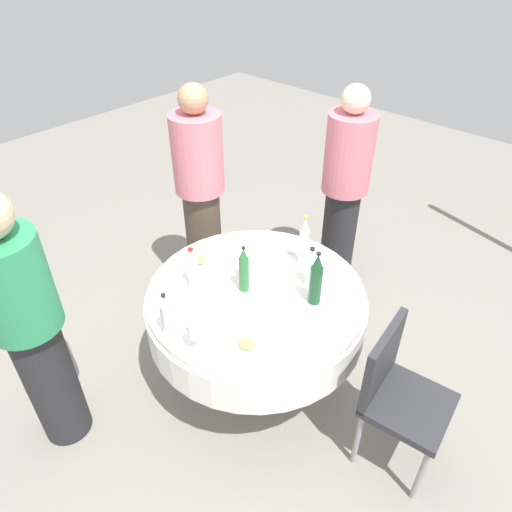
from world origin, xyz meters
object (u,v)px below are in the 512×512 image
dining_table (256,310)px  wine_glass_front (193,330)px  plate_mid (200,262)px  bottle_dark_green_south (316,280)px  bottle_clear_outer (304,242)px  bottle_green_near (244,270)px  bottle_clear_north (166,315)px  person_west (201,196)px  bottle_clear_front (311,267)px  person_near (29,326)px  chair_outer (396,389)px  plate_left (247,346)px  wine_glass_south (243,265)px  person_north (344,189)px  bottle_clear_west (192,268)px

dining_table → wine_glass_front: bearing=97.6°
plate_mid → dining_table: bearing=-174.5°
bottle_dark_green_south → bottle_clear_outer: bottle_clear_outer is taller
bottle_green_near → bottle_clear_outer: size_ratio=0.87×
bottle_green_near → bottle_clear_north: (0.05, 0.50, -0.02)m
bottle_green_near → person_west: (0.82, -0.42, -0.02)m
bottle_clear_north → plate_mid: bearing=-57.9°
bottle_clear_front → person_west: (1.06, -0.13, -0.00)m
bottle_green_near → person_west: bearing=-27.2°
person_near → chair_outer: person_near is taller
bottle_clear_front → plate_left: bottle_clear_front is taller
bottle_clear_front → plate_left: (-0.07, 0.60, -0.10)m
bottle_clear_front → plate_left: 0.61m
bottle_clear_outer → bottle_dark_green_south: bearing=138.5°
wine_glass_south → plate_left: bearing=135.3°
wine_glass_front → chair_outer: wine_glass_front is taller
dining_table → bottle_dark_green_south: size_ratio=3.80×
bottle_clear_outer → plate_mid: size_ratio=1.60×
dining_table → person_north: bearing=-79.4°
bottle_green_near → person_north: size_ratio=0.18×
person_north → chair_outer: person_north is taller
dining_table → bottle_clear_outer: 0.49m
plate_left → plate_mid: size_ratio=0.96×
wine_glass_south → person_near: person_near is taller
bottle_clear_front → plate_left: bearing=96.8°
person_west → bottle_clear_outer: bearing=-66.8°
person_west → chair_outer: size_ratio=1.87×
wine_glass_front → person_near: (0.63, 0.50, -0.03)m
plate_left → plate_mid: 0.74m
bottle_clear_north → chair_outer: size_ratio=0.29×
bottle_clear_north → chair_outer: bottle_clear_north is taller
wine_glass_front → wine_glass_south: 0.59m
plate_left → bottle_clear_north: bearing=27.7°
bottle_clear_north → plate_left: (-0.36, -0.19, -0.11)m
plate_mid → chair_outer: size_ratio=0.24×
person_north → dining_table: bearing=-90.0°
bottle_clear_north → bottle_clear_front: bottle_clear_north is taller
bottle_green_near → wine_glass_south: size_ratio=2.28×
wine_glass_south → person_near: size_ratio=0.08×
bottle_clear_outer → person_west: 0.92m
bottle_clear_west → chair_outer: 1.25m
bottle_clear_west → plate_left: 0.59m
bottle_clear_west → person_west: bearing=-45.4°
chair_outer → wine_glass_south: bearing=-93.2°
dining_table → bottle_clear_outer: (-0.04, -0.38, 0.31)m
dining_table → plate_left: size_ratio=6.28×
bottle_green_near → plate_mid: bearing=0.9°
bottle_green_near → bottle_dark_green_south: size_ratio=0.88×
bottle_dark_green_south → chair_outer: size_ratio=0.38×
person_west → chair_outer: (-1.74, 0.28, -0.33)m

